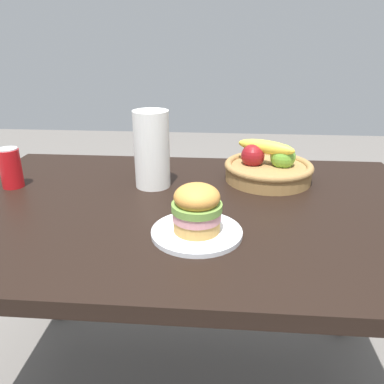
% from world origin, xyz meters
% --- Properties ---
extents(dining_table, '(1.40, 0.90, 0.75)m').
position_xyz_m(dining_table, '(0.00, 0.00, 0.65)').
color(dining_table, black).
rests_on(dining_table, ground_plane).
extents(plate, '(0.22, 0.22, 0.01)m').
position_xyz_m(plate, '(0.04, -0.18, 0.76)').
color(plate, white).
rests_on(plate, dining_table).
extents(sandwich, '(0.12, 0.12, 0.12)m').
position_xyz_m(sandwich, '(0.04, -0.18, 0.82)').
color(sandwich, tan).
rests_on(sandwich, plate).
extents(soda_can, '(0.07, 0.07, 0.13)m').
position_xyz_m(soda_can, '(-0.57, 0.09, 0.81)').
color(soda_can, red).
rests_on(soda_can, dining_table).
extents(fruit_basket, '(0.29, 0.29, 0.13)m').
position_xyz_m(fruit_basket, '(0.25, 0.22, 0.79)').
color(fruit_basket, '#9E7542').
rests_on(fruit_basket, dining_table).
extents(paper_towel_roll, '(0.11, 0.11, 0.24)m').
position_xyz_m(paper_towel_roll, '(-0.13, 0.14, 0.87)').
color(paper_towel_roll, white).
rests_on(paper_towel_roll, dining_table).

